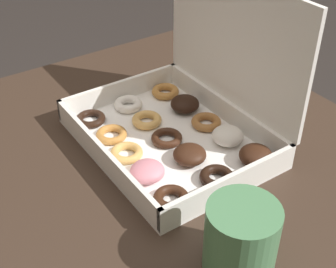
# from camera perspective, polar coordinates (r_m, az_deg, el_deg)

# --- Properties ---
(dining_table) EXTENTS (0.91, 0.80, 0.78)m
(dining_table) POSITION_cam_1_polar(r_m,az_deg,el_deg) (0.86, -0.74, -11.15)
(dining_table) COLOR #38281E
(dining_table) RESTS_ON ground_plane
(donut_box) EXTENTS (0.34, 0.27, 0.27)m
(donut_box) POSITION_cam_1_polar(r_m,az_deg,el_deg) (0.81, 2.40, 2.49)
(donut_box) COLOR white
(donut_box) RESTS_ON dining_table
(coffee_mug) EXTENTS (0.09, 0.09, 0.10)m
(coffee_mug) POSITION_cam_1_polar(r_m,az_deg,el_deg) (0.60, 8.89, -12.40)
(coffee_mug) COLOR #4C8456
(coffee_mug) RESTS_ON dining_table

